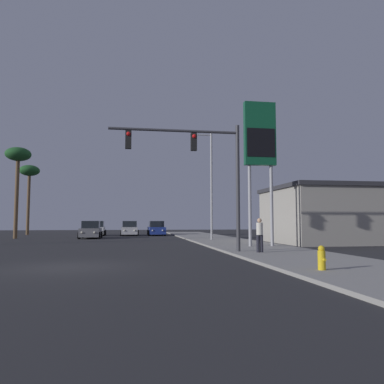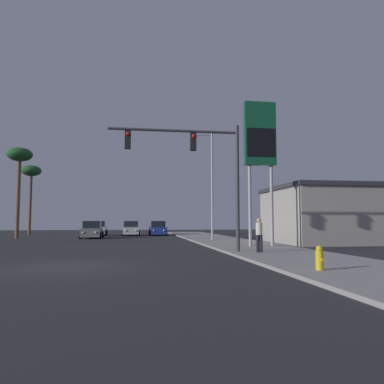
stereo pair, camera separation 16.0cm
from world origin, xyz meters
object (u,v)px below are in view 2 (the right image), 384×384
pedestrian_on_sidewalk (259,234)px  street_lamp (211,180)px  car_grey (92,230)px  car_silver (131,229)px  car_white (98,229)px  car_blue (158,229)px  palm_tree_mid (19,159)px  traffic_light_mast (202,161)px  gas_station_sign (260,142)px  palm_tree_far (31,174)px  fire_hydrant (319,258)px

pedestrian_on_sidewalk → street_lamp: bearing=89.0°
car_grey → street_lamp: (10.41, -6.73, 4.36)m
street_lamp → car_silver: bearing=116.3°
car_white → car_blue: 6.93m
palm_tree_mid → traffic_light_mast: bearing=-53.3°
car_blue → traffic_light_mast: bearing=90.1°
gas_station_sign → pedestrian_on_sidewalk: gas_station_sign is taller
car_white → traffic_light_mast: bearing=105.0°
car_silver → pedestrian_on_sidewalk: (6.52, -26.66, 0.27)m
car_grey → traffic_light_mast: traffic_light_mast is taller
car_grey → car_silver: same height
car_silver → palm_tree_far: bearing=-16.2°
car_blue → gas_station_sign: (5.06, -21.90, 5.86)m
pedestrian_on_sidewalk → fire_hydrant: bearing=-92.8°
car_white → car_blue: size_ratio=1.00×
car_grey → car_blue: (6.76, 6.52, 0.00)m
car_blue → pedestrian_on_sidewalk: pedestrian_on_sidewalk is taller
traffic_light_mast → palm_tree_mid: 24.46m
car_white → car_silver: same height
gas_station_sign → car_grey: bearing=127.5°
street_lamp → car_grey: bearing=147.1°
pedestrian_on_sidewalk → palm_tree_mid: 27.41m
car_white → car_silver: size_ratio=1.00×
car_grey → fire_hydrant: size_ratio=5.69×
car_silver → fire_hydrant: size_ratio=5.67×
street_lamp → fire_hydrant: 20.30m
car_silver → car_blue: bearing=173.2°
palm_tree_mid → fire_hydrant: bearing=-57.9°
car_white → pedestrian_on_sidewalk: (10.33, -26.93, 0.27)m
palm_tree_mid → car_silver: bearing=30.8°
car_blue → traffic_light_mast: (0.71, -25.49, 3.93)m
car_white → car_grey: bearing=89.9°
car_blue → fire_hydrant: (3.10, -33.00, -0.27)m
traffic_light_mast → gas_station_sign: 5.97m
fire_hydrant → pedestrian_on_sidewalk: (0.33, 6.72, 0.55)m
pedestrian_on_sidewalk → car_grey: bearing=117.3°
palm_tree_far → traffic_light_mast: bearing=-61.4°
car_white → palm_tree_far: bearing=-22.8°
fire_hydrant → palm_tree_far: palm_tree_far is taller
car_silver → palm_tree_mid: 14.25m
traffic_light_mast → gas_station_sign: size_ratio=0.74×
car_silver → pedestrian_on_sidewalk: bearing=103.9°
traffic_light_mast → palm_tree_far: size_ratio=0.78×
fire_hydrant → pedestrian_on_sidewalk: 6.75m
car_grey → car_white: 7.17m
car_white → fire_hydrant: car_white is taller
street_lamp → palm_tree_mid: 19.06m
gas_station_sign → pedestrian_on_sidewalk: (-1.63, -4.39, -5.58)m
gas_station_sign → car_white: bearing=118.0°
traffic_light_mast → street_lamp: (2.94, 12.24, 0.43)m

